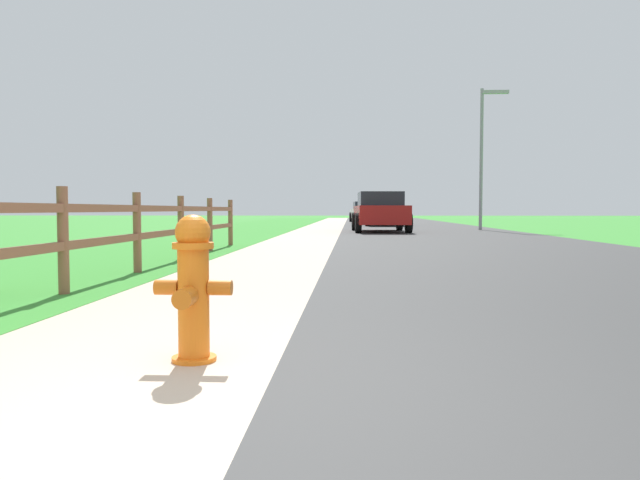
{
  "coord_description": "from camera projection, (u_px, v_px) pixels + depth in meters",
  "views": [
    {
      "loc": [
        0.41,
        -2.2,
        0.87
      ],
      "look_at": [
        -0.08,
        6.99,
        0.4
      ],
      "focal_mm": 33.74,
      "sensor_mm": 36.0,
      "label": 1
    }
  ],
  "objects": [
    {
      "name": "curb_concrete",
      "position": [
        282.0,
        227.0,
        29.34
      ],
      "size": [
        6.0,
        66.0,
        0.01
      ],
      "primitive_type": "cube",
      "color": "#C1AB94",
      "rests_on": "ground"
    },
    {
      "name": "grass_verge",
      "position": [
        251.0,
        227.0,
        29.42
      ],
      "size": [
        5.0,
        66.0,
        0.0
      ],
      "primitive_type": "cube",
      "color": "#388C31",
      "rests_on": "ground"
    },
    {
      "name": "ground_plane",
      "position": [
        343.0,
        229.0,
        27.19
      ],
      "size": [
        120.0,
        120.0,
        0.0
      ],
      "primitive_type": "plane",
      "color": "#388C31"
    },
    {
      "name": "parked_suv_red",
      "position": [
        380.0,
        211.0,
        23.57
      ],
      "size": [
        2.24,
        4.55,
        1.55
      ],
      "color": "maroon",
      "rests_on": "ground"
    },
    {
      "name": "fire_hydrant",
      "position": [
        193.0,
        286.0,
        3.4
      ],
      "size": [
        0.44,
        0.37,
        0.84
      ],
      "color": "orange",
      "rests_on": "ground"
    },
    {
      "name": "rail_fence",
      "position": [
        137.0,
        226.0,
        8.21
      ],
      "size": [
        0.11,
        12.78,
        1.1
      ],
      "color": "brown",
      "rests_on": "ground"
    },
    {
      "name": "street_lamp",
      "position": [
        484.0,
        146.0,
        25.35
      ],
      "size": [
        1.17,
        0.2,
        5.95
      ],
      "color": "gray",
      "rests_on": "ground"
    },
    {
      "name": "parked_car_white",
      "position": [
        366.0,
        212.0,
        41.31
      ],
      "size": [
        2.29,
        4.37,
        1.41
      ],
      "color": "white",
      "rests_on": "ground"
    },
    {
      "name": "road_asphalt",
      "position": [
        416.0,
        227.0,
        29.0
      ],
      "size": [
        7.0,
        66.0,
        0.01
      ],
      "primitive_type": "cube",
      "color": "#373737",
      "rests_on": "ground"
    },
    {
      "name": "parked_car_black",
      "position": [
        382.0,
        211.0,
        32.74
      ],
      "size": [
        2.09,
        4.9,
        1.57
      ],
      "color": "black",
      "rests_on": "ground"
    }
  ]
}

